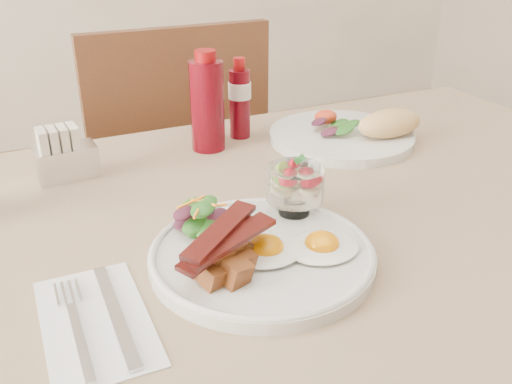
# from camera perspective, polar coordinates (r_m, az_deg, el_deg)

# --- Properties ---
(table) EXTENTS (1.33, 0.88, 0.75)m
(table) POSITION_cam_1_polar(r_m,az_deg,el_deg) (0.86, 4.35, -7.61)
(table) COLOR #59331C
(table) RESTS_ON ground
(chair_far) EXTENTS (0.42, 0.42, 0.93)m
(chair_far) POSITION_cam_1_polar(r_m,az_deg,el_deg) (1.47, -8.45, 1.00)
(chair_far) COLOR #59331C
(chair_far) RESTS_ON ground
(main_plate) EXTENTS (0.28, 0.28, 0.02)m
(main_plate) POSITION_cam_1_polar(r_m,az_deg,el_deg) (0.71, 0.59, -6.44)
(main_plate) COLOR silver
(main_plate) RESTS_ON table
(fried_eggs) EXTENTS (0.18, 0.13, 0.03)m
(fried_eggs) POSITION_cam_1_polar(r_m,az_deg,el_deg) (0.70, 3.85, -5.50)
(fried_eggs) COLOR white
(fried_eggs) RESTS_ON main_plate
(bacon_potato_pile) EXTENTS (0.13, 0.10, 0.05)m
(bacon_potato_pile) POSITION_cam_1_polar(r_m,az_deg,el_deg) (0.65, -3.05, -6.05)
(bacon_potato_pile) COLOR brown
(bacon_potato_pile) RESTS_ON main_plate
(side_salad) EXTENTS (0.08, 0.07, 0.04)m
(side_salad) POSITION_cam_1_polar(r_m,az_deg,el_deg) (0.74, -5.49, -2.61)
(side_salad) COLOR #1D4E15
(side_salad) RESTS_ON main_plate
(fruit_cup) EXTENTS (0.08, 0.08, 0.08)m
(fruit_cup) POSITION_cam_1_polar(r_m,az_deg,el_deg) (0.77, 3.90, 0.84)
(fruit_cup) COLOR white
(fruit_cup) RESTS_ON main_plate
(second_plate) EXTENTS (0.28, 0.27, 0.07)m
(second_plate) POSITION_cam_1_polar(r_m,az_deg,el_deg) (1.10, 9.64, 5.93)
(second_plate) COLOR silver
(second_plate) RESTS_ON table
(ketchup_bottle) EXTENTS (0.07, 0.07, 0.18)m
(ketchup_bottle) POSITION_cam_1_polar(r_m,az_deg,el_deg) (1.03, -4.91, 8.75)
(ketchup_bottle) COLOR #53040E
(ketchup_bottle) RESTS_ON table
(hot_sauce_bottle) EXTENTS (0.05, 0.05, 0.15)m
(hot_sauce_bottle) POSITION_cam_1_polar(r_m,az_deg,el_deg) (1.09, -1.64, 9.23)
(hot_sauce_bottle) COLOR #53040E
(hot_sauce_bottle) RESTS_ON table
(sugar_caddy) EXTENTS (0.10, 0.06, 0.09)m
(sugar_caddy) POSITION_cam_1_polar(r_m,az_deg,el_deg) (0.97, -18.61, 3.34)
(sugar_caddy) COLOR silver
(sugar_caddy) RESTS_ON table
(napkin_cutlery) EXTENTS (0.11, 0.20, 0.01)m
(napkin_cutlery) POSITION_cam_1_polar(r_m,az_deg,el_deg) (0.64, -15.63, -12.26)
(napkin_cutlery) COLOR white
(napkin_cutlery) RESTS_ON table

